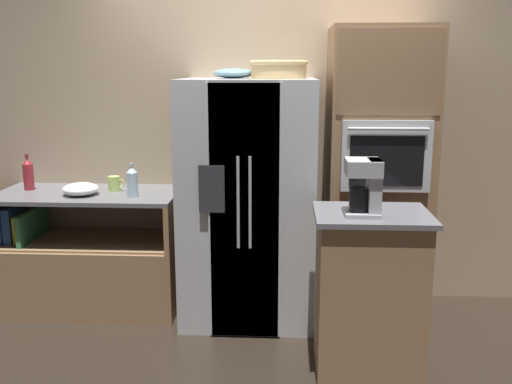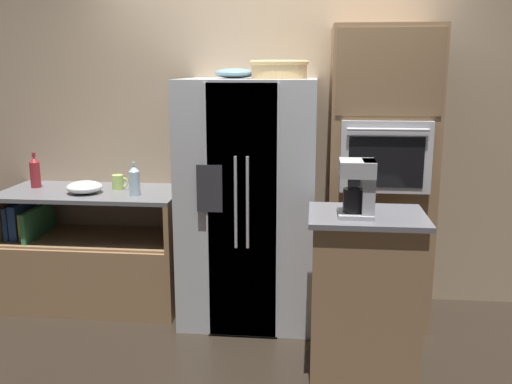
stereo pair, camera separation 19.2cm
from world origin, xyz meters
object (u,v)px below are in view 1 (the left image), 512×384
Objects in this scene: fruit_bowl at (234,73)px; bottle_tall at (132,182)px; wall_oven at (377,176)px; mug at (115,183)px; refrigerator at (249,201)px; coffee_maker at (366,185)px; bottle_short at (28,174)px; wicker_basket at (279,69)px; mixing_bowl at (81,189)px.

fruit_bowl is 1.17× the size of bottle_tall.
fruit_bowl is (-1.02, 0.01, 0.71)m from wall_oven.
wall_oven is at bearing -1.90° from mug.
fruit_bowl is 1.21m from mug.
fruit_bowl reaches higher than refrigerator.
bottle_short is at bearing 157.89° from coffee_maker.
fruit_bowl is at bearing -3.27° from mug.
wicker_basket is at bearing -18.54° from fruit_bowl.
wall_oven is 1.73m from bottle_tall.
mixing_bowl is (-1.41, -0.00, -0.84)m from wicker_basket.
wall_oven is 16.34× the size of mug.
mug is at bearing -0.15° from bottle_short.
mixing_bowl is at bearing -174.50° from fruit_bowl.
fruit_bowl reaches higher than coffee_maker.
wall_oven is 1.24m from fruit_bowl.
mixing_bowl is at bearing 174.90° from bottle_tall.
refrigerator is 1.21m from mixing_bowl.
wicker_basket reaches higher than mixing_bowl.
refrigerator is at bearing -174.75° from wall_oven.
wicker_basket is 1.54× the size of mixing_bowl.
mug is (-0.90, 0.05, -0.80)m from fruit_bowl.
wall_oven is 1.92m from mug.
bottle_short is (-1.86, 0.16, -0.77)m from wicker_basket.
mug is at bearing 134.42° from bottle_tall.
wall_oven reaches higher than coffee_maker.
fruit_bowl is 1.72m from bottle_short.
coffee_maker is at bearing -48.01° from fruit_bowl.
mug is at bearing 172.64° from wicker_basket.
bottle_short is 1.05× the size of mixing_bowl.
refrigerator is at bearing 131.13° from coffee_maker.
fruit_bowl is at bearing -1.96° from bottle_short.
wall_oven is at bearing -1.45° from bottle_short.
bottle_tall is 0.94× the size of mixing_bowl.
bottle_tall is 1.72m from coffee_maker.
fruit_bowl is at bearing 179.31° from wall_oven.
mixing_bowl is (-0.20, -0.16, -0.01)m from mug.
refrigerator reaches higher than mug.
fruit_bowl is 2.26× the size of mug.
bottle_short is 2.15× the size of mug.
mug is at bearing 178.10° from wall_oven.
fruit_bowl is 0.90× the size of coffee_maker.
bottle_short is 0.65m from mug.
fruit_bowl is at bearing 5.50° from mixing_bowl.
mug is 0.49× the size of mixing_bowl.
mug is (-0.19, 0.19, -0.06)m from bottle_tall.
wicker_basket is 1.40× the size of fruit_bowl.
bottle_short is at bearing 178.04° from fruit_bowl.
wall_oven is 7.97× the size of mixing_bowl.
wall_oven is 0.93m from coffee_maker.
wall_oven is 7.62× the size of bottle_short.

